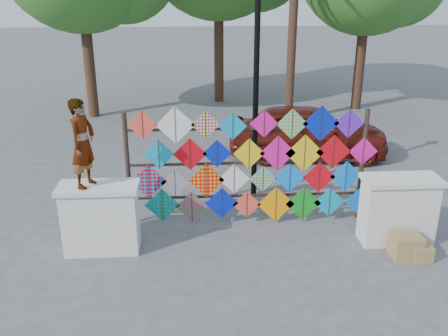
{
  "coord_description": "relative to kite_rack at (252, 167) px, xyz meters",
  "views": [
    {
      "loc": [
        -1.01,
        -8.23,
        4.71
      ],
      "look_at": [
        -0.46,
        0.6,
        1.23
      ],
      "focal_mm": 40.0,
      "sensor_mm": 36.0,
      "label": 1
    }
  ],
  "objects": [
    {
      "name": "ground",
      "position": [
        -0.1,
        -0.73,
        -1.2
      ],
      "size": [
        80.0,
        80.0,
        0.0
      ],
      "primitive_type": "plane",
      "color": "slate",
      "rests_on": "ground"
    },
    {
      "name": "parapet_left",
      "position": [
        -2.8,
        -0.93,
        -0.55
      ],
      "size": [
        1.4,
        0.65,
        1.28
      ],
      "color": "silver",
      "rests_on": "ground"
    },
    {
      "name": "parapet_right",
      "position": [
        2.6,
        -0.93,
        -0.55
      ],
      "size": [
        1.4,
        0.65,
        1.28
      ],
      "color": "silver",
      "rests_on": "ground"
    },
    {
      "name": "kite_rack",
      "position": [
        0.0,
        0.0,
        0.0
      ],
      "size": [
        4.91,
        0.24,
        2.43
      ],
      "color": "#2F211A",
      "rests_on": "ground"
    },
    {
      "name": "vendor_woman",
      "position": [
        -2.97,
        -0.93,
        0.85
      ],
      "size": [
        0.55,
        0.66,
        1.53
      ],
      "primitive_type": "imported",
      "rotation": [
        0.0,
        0.0,
        1.19
      ],
      "color": "#99999E",
      "rests_on": "parapet_left"
    },
    {
      "name": "sedan",
      "position": [
        1.95,
        3.73,
        -0.48
      ],
      "size": [
        4.35,
        2.05,
        1.44
      ],
      "primitive_type": "imported",
      "rotation": [
        0.0,
        0.0,
        1.48
      ],
      "color": "maroon",
      "rests_on": "ground"
    },
    {
      "name": "lamppost",
      "position": [
        0.2,
        1.27,
        1.49
      ],
      "size": [
        0.28,
        0.28,
        4.46
      ],
      "color": "black",
      "rests_on": "ground"
    },
    {
      "name": "cardboard_box_near",
      "position": [
        2.57,
        -1.51,
        -0.98
      ],
      "size": [
        0.49,
        0.44,
        0.44
      ],
      "primitive_type": "cube",
      "color": "#A68F50",
      "rests_on": "ground"
    },
    {
      "name": "cardboard_box_far",
      "position": [
        2.81,
        -1.61,
        -1.06
      ],
      "size": [
        0.34,
        0.31,
        0.28
      ],
      "primitive_type": "cube",
      "color": "#A68F50",
      "rests_on": "ground"
    }
  ]
}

